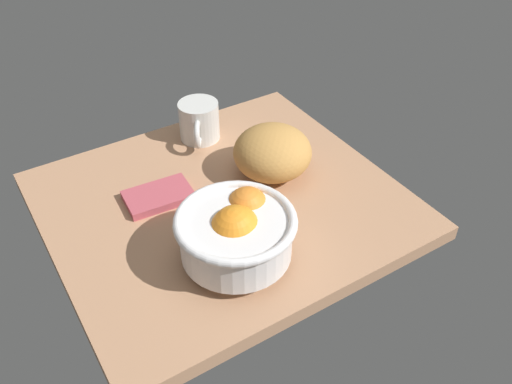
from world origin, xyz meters
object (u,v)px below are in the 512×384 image
Objects in this scene: bread_loaf at (273,152)px; fruit_bowl at (237,231)px; mug at (199,122)px; napkin_folded at (159,196)px.

fruit_bowl is at bearing -137.16° from bread_loaf.
fruit_bowl is 1.28× the size of bread_loaf.
mug is at bearing 108.48° from bread_loaf.
bread_loaf is 1.31× the size of mug.
napkin_folded is at bearing 168.76° from bread_loaf.
fruit_bowl is at bearing -77.31° from napkin_folded.
fruit_bowl is 38.86cm from mug.
fruit_bowl is 23.17cm from napkin_folded.
bread_loaf is 24.38cm from napkin_folded.
fruit_bowl is at bearing -108.03° from mug.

